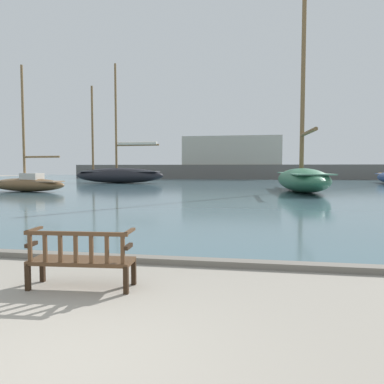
% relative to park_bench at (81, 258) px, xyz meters
% --- Properties ---
extents(ground_plane, '(160.00, 160.00, 0.00)m').
position_rel_park_bench_xyz_m(ground_plane, '(0.76, -2.16, -0.47)').
color(ground_plane, gray).
extents(harbor_water, '(100.00, 80.00, 0.08)m').
position_rel_park_bench_xyz_m(harbor_water, '(0.76, 41.84, -0.43)').
color(harbor_water, '#476670').
rests_on(harbor_water, ground).
extents(quay_edge_kerb, '(40.00, 0.30, 0.12)m').
position_rel_park_bench_xyz_m(quay_edge_kerb, '(0.76, 1.69, -0.41)').
color(quay_edge_kerb, slate).
rests_on(quay_edge_kerb, ground).
extents(park_bench, '(1.63, 0.63, 0.92)m').
position_rel_park_bench_xyz_m(park_bench, '(0.00, 0.00, 0.00)').
color(park_bench, black).
rests_on(park_bench, ground).
extents(sailboat_distant_harbor, '(7.87, 2.69, 9.38)m').
position_rel_park_bench_xyz_m(sailboat_distant_harbor, '(-14.42, 20.25, 0.26)').
color(sailboat_distant_harbor, brown).
rests_on(sailboat_distant_harbor, harbor_water).
extents(sailboat_nearest_port, '(3.95, 14.36, 14.69)m').
position_rel_park_bench_xyz_m(sailboat_nearest_port, '(5.97, 23.62, 0.66)').
color(sailboat_nearest_port, '#2D6647').
rests_on(sailboat_nearest_port, harbor_water).
extents(sailboat_mid_starboard, '(10.85, 3.00, 13.61)m').
position_rel_park_bench_xyz_m(sailboat_mid_starboard, '(-13.12, 35.86, 0.73)').
color(sailboat_mid_starboard, black).
rests_on(sailboat_mid_starboard, harbor_water).
extents(far_breakwater, '(55.81, 2.40, 6.84)m').
position_rel_park_bench_xyz_m(far_breakwater, '(0.10, 54.13, 1.76)').
color(far_breakwater, '#66605B').
rests_on(far_breakwater, ground).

